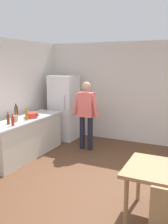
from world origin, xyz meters
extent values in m
plane|color=brown|center=(0.00, 0.00, 0.00)|extent=(14.00, 14.00, 0.00)
cube|color=silver|center=(0.00, 3.00, 1.35)|extent=(6.40, 0.12, 2.70)
cube|color=beige|center=(-2.00, 0.80, 0.43)|extent=(0.60, 2.12, 0.86)
cube|color=silver|center=(-2.00, 0.80, 0.88)|extent=(0.64, 2.20, 0.04)
cube|color=white|center=(-1.90, 2.40, 0.90)|extent=(0.70, 0.64, 1.80)
cylinder|color=#B2B2B7|center=(-1.68, 2.06, 1.10)|extent=(0.02, 0.02, 0.40)
cylinder|color=#1E1E2D|center=(-1.06, 1.85, 0.42)|extent=(0.13, 0.13, 0.84)
cylinder|color=#1E1E2D|center=(-0.84, 1.85, 0.42)|extent=(0.13, 0.13, 0.84)
cube|color=#E56660|center=(-0.95, 1.85, 1.14)|extent=(0.38, 0.22, 0.60)
sphere|color=tan|center=(-0.95, 1.85, 1.59)|extent=(0.22, 0.22, 0.22)
cylinder|color=#E56660|center=(-1.20, 1.81, 1.12)|extent=(0.20, 0.09, 0.55)
cylinder|color=#E56660|center=(-0.70, 1.81, 1.12)|extent=(0.20, 0.09, 0.55)
cylinder|color=#9E754C|center=(0.80, -0.65, 0.35)|extent=(0.06, 0.06, 0.70)
cylinder|color=#9E754C|center=(0.80, 0.05, 0.35)|extent=(0.06, 0.06, 0.70)
cylinder|color=red|center=(-1.92, 0.95, 0.96)|extent=(0.28, 0.28, 0.12)
cube|color=black|center=(-2.09, 0.95, 0.98)|extent=(0.06, 0.03, 0.02)
cube|color=black|center=(-1.75, 0.95, 0.98)|extent=(0.06, 0.03, 0.02)
cylinder|color=tan|center=(-1.99, 0.49, 0.97)|extent=(0.11, 0.11, 0.14)
cylinder|color=olive|center=(-1.97, 0.49, 1.11)|extent=(0.02, 0.05, 0.22)
cylinder|color=olive|center=(-1.97, 0.48, 1.11)|extent=(0.02, 0.04, 0.22)
cylinder|color=#5B3314|center=(-1.97, 0.24, 1.00)|extent=(0.06, 0.06, 0.20)
cylinder|color=#5B3314|center=(-1.97, 0.24, 1.13)|extent=(0.02, 0.02, 0.06)
cylinder|color=black|center=(-2.19, 0.74, 1.04)|extent=(0.08, 0.08, 0.28)
cylinder|color=black|center=(-2.19, 0.74, 1.21)|extent=(0.03, 0.03, 0.06)
cylinder|color=#996619|center=(-1.87, 0.70, 1.01)|extent=(0.06, 0.06, 0.22)
cylinder|color=#996619|center=(-1.87, 0.70, 1.15)|extent=(0.03, 0.03, 0.06)
cylinder|color=#B22319|center=(-1.80, 0.18, 0.99)|extent=(0.06, 0.06, 0.18)
cylinder|color=#B22319|center=(-1.80, 0.18, 1.11)|extent=(0.02, 0.02, 0.06)
camera|label=1|loc=(1.58, -3.57, 2.15)|focal=39.73mm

